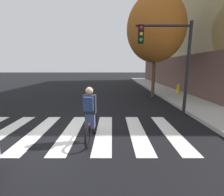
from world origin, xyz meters
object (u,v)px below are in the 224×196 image
object	(u,v)px
traffic_light_near	(171,53)
fire_hydrant	(179,89)
cyclist	(91,115)
street_tree_near	(156,29)

from	to	relation	value
traffic_light_near	fire_hydrant	world-z (taller)	traffic_light_near
traffic_light_near	fire_hydrant	xyz separation A→B (m)	(2.68, 5.24, -2.33)
cyclist	fire_hydrant	xyz separation A→B (m)	(5.92, 7.93, -0.31)
cyclist	fire_hydrant	world-z (taller)	cyclist
traffic_light_near	fire_hydrant	size ratio (longest dim) A/B	5.38
cyclist	street_tree_near	distance (m)	9.14
fire_hydrant	traffic_light_near	bearing A→B (deg)	-117.07
traffic_light_near	street_tree_near	bearing A→B (deg)	83.81
cyclist	traffic_light_near	distance (m)	4.66
street_tree_near	cyclist	bearing A→B (deg)	-117.12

